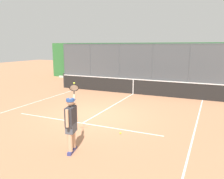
# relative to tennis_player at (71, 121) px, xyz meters

# --- Properties ---
(ground_plane) EXTENTS (60.00, 60.00, 0.00)m
(ground_plane) POSITION_rel_tennis_player_xyz_m (1.03, -3.43, -0.92)
(ground_plane) COLOR #B27551
(court_line_markings) EXTENTS (8.29, 11.14, 0.01)m
(court_line_markings) POSITION_rel_tennis_player_xyz_m (1.03, -2.00, -0.92)
(court_line_markings) COLOR white
(court_line_markings) RESTS_ON ground
(fence_backdrop) EXTENTS (20.05, 1.37, 3.24)m
(fence_backdrop) POSITION_rel_tennis_player_xyz_m (1.03, -13.58, 0.69)
(fence_backdrop) COLOR #474C51
(fence_backdrop) RESTS_ON ground
(tennis_net) EXTENTS (10.65, 0.09, 1.07)m
(tennis_net) POSITION_rel_tennis_player_xyz_m (1.03, -8.35, -0.43)
(tennis_net) COLOR #2D2D2D
(tennis_net) RESTS_ON ground
(tennis_player) EXTENTS (0.70, 1.26, 1.88)m
(tennis_player) POSITION_rel_tennis_player_xyz_m (0.00, 0.00, 0.00)
(tennis_player) COLOR navy
(tennis_player) RESTS_ON ground
(tennis_ball_by_sideline) EXTENTS (0.07, 0.07, 0.07)m
(tennis_ball_by_sideline) POSITION_rel_tennis_player_xyz_m (-0.76, -1.82, -0.89)
(tennis_ball_by_sideline) COLOR #CCDB33
(tennis_ball_by_sideline) RESTS_ON ground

